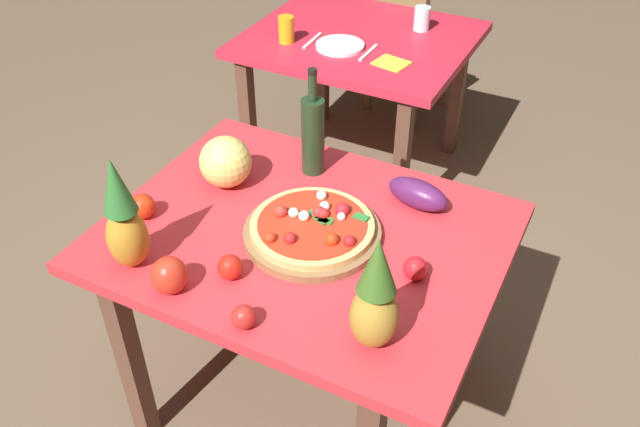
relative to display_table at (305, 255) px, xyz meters
The scene contains 22 objects.
ground_plane 0.65m from the display_table, ahead, with size 10.00×10.00×0.00m, color brown.
display_table is the anchor object (origin of this frame).
background_table 1.45m from the display_table, 107.89° to the left, with size 1.02×0.89×0.74m.
dining_chair 2.11m from the display_table, 102.82° to the left, with size 0.48×0.48×0.85m.
pizza_board 0.11m from the display_table, 11.66° to the right, with size 0.41×0.41×0.03m, color olive.
pizza 0.14m from the display_table, ahead, with size 0.36×0.36×0.06m.
wine_bottle 0.40m from the display_table, 112.93° to the left, with size 0.08×0.08×0.37m.
pineapple_left 0.52m from the display_table, 40.28° to the right, with size 0.12×0.12×0.33m.
pineapple_right 0.56m from the display_table, 136.92° to the right, with size 0.11×0.11×0.35m.
melon 0.40m from the display_table, 162.87° to the left, with size 0.17×0.17×0.17m, color #EBD86D.
bell_pepper 0.45m from the display_table, 118.87° to the right, with size 0.10×0.10×0.11m, color red.
eggplant 0.40m from the display_table, 47.47° to the left, with size 0.20×0.09×0.09m, color #521D52.
tomato_beside_pepper 0.30m from the display_table, 108.84° to the right, with size 0.07×0.07×0.07m, color red.
tomato_near_board 0.51m from the display_table, 161.60° to the right, with size 0.08×0.08×0.08m, color red.
tomato_by_bottle 0.42m from the display_table, 84.20° to the right, with size 0.06×0.06×0.06m, color red.
tomato_at_corner 0.38m from the display_table, ahead, with size 0.07×0.07×0.07m, color red.
drinking_glass_juice 1.37m from the display_table, 121.57° to the left, with size 0.07×0.07×0.12m, color gold.
drinking_glass_water 1.59m from the display_table, 97.81° to the left, with size 0.08×0.08×0.11m, color silver.
dinner_plate 1.31m from the display_table, 111.11° to the left, with size 0.22×0.22×0.02m, color white.
fork_utensil 1.37m from the display_table, 116.61° to the left, with size 0.02×0.18×0.01m, color silver.
knife_utensil 1.27m from the display_table, 105.18° to the left, with size 0.02×0.18×0.01m, color silver.
napkin_folded 1.19m from the display_table, 99.75° to the left, with size 0.14×0.12×0.01m, color yellow.
Camera 1 is at (0.74, -1.34, 2.01)m, focal length 37.51 mm.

